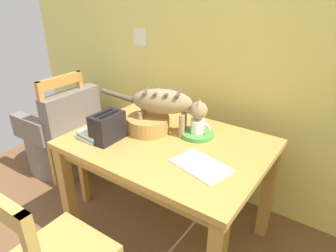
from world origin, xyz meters
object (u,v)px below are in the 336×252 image
Objects in this scene: cat at (166,104)px; wooden_chair_far at (79,135)px; coffee_mug at (198,126)px; saucer_bowl at (198,134)px; book_stack at (92,135)px; wicker_armchair at (62,140)px; toaster at (108,127)px; wicker_basket at (148,124)px; magazine at (201,166)px; dining_table at (168,154)px.

cat is 0.68× the size of wooden_chair_far.
wooden_chair_far is (-1.08, -0.07, -0.35)m from coffee_mug.
saucer_bowl is 0.22× the size of wooden_chair_far.
book_stack is 0.24× the size of wicker_armchair.
book_stack is 0.94× the size of toaster.
toaster is at bearing -139.54° from coffee_mug.
wicker_basket is at bearing -87.72° from cat.
cat reaches higher than magazine.
wicker_basket is at bearing 51.44° from book_stack.
book_stack is at bearing -156.28° from toaster.
wicker_armchair is (-1.41, -0.02, -0.47)m from saucer_bowl.
coffee_mug is 1.13m from wooden_chair_far.
saucer_bowl is at bearing 38.00° from book_stack.
cat is at bearing 44.93° from book_stack.
wicker_armchair is (-0.91, 0.38, -0.48)m from book_stack.
toaster is (-0.23, -0.28, -0.11)m from cat.
wicker_armchair is (-1.42, -0.02, -0.52)m from coffee_mug.
cat is 0.48m from book_stack.
magazine is at bearing -57.32° from coffee_mug.
wicker_armchair reaches higher than dining_table.
wicker_armchair is at bearing -179.38° from saucer_bowl.
cat is 1.39m from wicker_armchair.
cat reaches higher than wicker_armchair.
toaster is (-0.12, -0.23, 0.04)m from wicker_basket.
dining_table is 5.82× the size of toaster.
wicker_basket is 0.34× the size of wicker_armchair.
wicker_basket is at bearing -96.72° from wicker_armchair.
book_stack is at bearing -113.95° from wicker_armchair.
cat is 4.78× the size of coffee_mug.
wooden_chair_far is 0.39m from wicker_armchair.
dining_table is at bearing -124.98° from coffee_mug.
saucer_bowl is at bearing 93.40° from wooden_chair_far.
wooden_chair_far is (-1.26, 0.22, -0.28)m from magazine.
cat is at bearing -94.09° from wicker_armchair.
wicker_armchair reaches higher than magazine.
magazine is 1.13× the size of wicker_basket.
wooden_chair_far is at bearing 156.79° from toaster.
magazine is 0.38× the size of wicker_armchair.
wooden_chair_far is at bearing -100.32° from wicker_armchair.
cat is 2.09× the size of magazine.
saucer_bowl is 1.56× the size of coffee_mug.
wicker_armchair is at bearing -179.38° from coffee_mug.
toaster is at bearing 23.72° from book_stack.
cat is 2.35× the size of wicker_basket.
dining_table is 6.18× the size of book_stack.
saucer_bowl is at bearing 90.00° from cat.
toaster is (-0.41, -0.35, 0.07)m from saucer_bowl.
saucer_bowl reaches higher than magazine.
wooden_chair_far reaches higher than saucer_bowl.
toaster is at bearing -139.32° from saucer_bowl.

